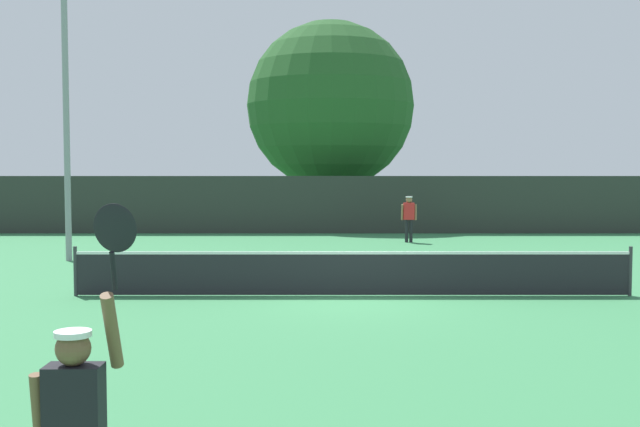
{
  "coord_description": "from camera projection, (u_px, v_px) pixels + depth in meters",
  "views": [
    {
      "loc": [
        -0.71,
        -16.56,
        2.8
      ],
      "look_at": [
        -0.71,
        4.4,
        1.51
      ],
      "focal_mm": 43.55,
      "sensor_mm": 36.0,
      "label": 1
    }
  ],
  "objects": [
    {
      "name": "tennis_ball",
      "position": [
        334.0,
        277.0,
        19.21
      ],
      "size": [
        0.07,
        0.07,
        0.07
      ],
      "primitive_type": "sphere",
      "color": "#CCE033",
      "rests_on": "ground"
    },
    {
      "name": "ground_plane",
      "position": [
        353.0,
        296.0,
        16.7
      ],
      "size": [
        120.0,
        120.0,
        0.0
      ],
      "primitive_type": "plane",
      "color": "#387F4C"
    },
    {
      "name": "parked_car_near",
      "position": [
        371.0,
        205.0,
        39.51
      ],
      "size": [
        2.25,
        4.34,
        1.69
      ],
      "rotation": [
        0.0,
        0.0,
        -0.08
      ],
      "color": "#B7B7BC",
      "rests_on": "ground"
    },
    {
      "name": "large_tree",
      "position": [
        331.0,
        105.0,
        36.77
      ],
      "size": [
        7.94,
        7.94,
        9.64
      ],
      "color": "brown",
      "rests_on": "ground"
    },
    {
      "name": "player_receiving",
      "position": [
        409.0,
        214.0,
        28.29
      ],
      "size": [
        0.57,
        0.25,
        1.68
      ],
      "rotation": [
        0.0,
        0.0,
        3.14
      ],
      "color": "red",
      "rests_on": "ground"
    },
    {
      "name": "tennis_net",
      "position": [
        353.0,
        272.0,
        16.67
      ],
      "size": [
        12.02,
        0.08,
        1.07
      ],
      "color": "#232328",
      "rests_on": "ground"
    },
    {
      "name": "player_serving",
      "position": [
        77.0,
        414.0,
        5.24
      ],
      "size": [
        0.67,
        0.4,
        2.55
      ],
      "color": "black",
      "rests_on": "ground"
    },
    {
      "name": "light_pole",
      "position": [
        65.0,
        75.0,
        22.55
      ],
      "size": [
        1.18,
        0.28,
        9.74
      ],
      "color": "gray",
      "rests_on": "ground"
    },
    {
      "name": "perimeter_fence",
      "position": [
        337.0,
        205.0,
        32.08
      ],
      "size": [
        33.23,
        0.12,
        2.38
      ],
      "primitive_type": "cube",
      "color": "#2D332D",
      "rests_on": "ground"
    }
  ]
}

